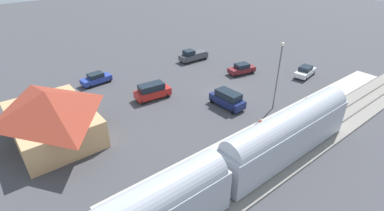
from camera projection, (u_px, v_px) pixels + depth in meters
The scene contains 13 objects.
ground_plane at pixel (223, 93), 41.75m from camera, with size 200.00×200.00×0.00m, color #424247.
railway_track at pixel (311, 137), 32.16m from camera, with size 4.80×70.00×0.30m.
platform at pixel (281, 122), 34.86m from camera, with size 3.20×46.00×0.30m.
station_building at pixel (51, 114), 31.11m from camera, with size 12.14×8.62×5.53m.
pedestrian_on_platform at pixel (260, 125), 32.20m from camera, with size 0.36×0.36×1.71m.
pedestrian_waiting_far at pixel (306, 102), 36.71m from camera, with size 0.36×0.36×1.71m.
suv_navy at pixel (228, 99), 37.84m from camera, with size 4.96×2.51×2.22m.
sedan_maroon at pixel (242, 69), 47.63m from camera, with size 2.71×4.78×1.74m.
sedan_blue at pixel (96, 79), 44.16m from camera, with size 2.18×4.63×1.74m.
suv_red at pixel (152, 91), 39.83m from camera, with size 2.46×5.08×2.22m.
pickup_charcoal at pixel (193, 55), 52.84m from camera, with size 2.19×5.48×2.14m.
sedan_white at pixel (305, 71), 46.61m from camera, with size 2.61×4.76×1.74m.
light_pole_near_platform at pixel (279, 69), 35.29m from camera, with size 0.44×0.44×8.86m.
Camera 1 is at (-26.34, 26.73, 18.91)m, focal length 27.09 mm.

